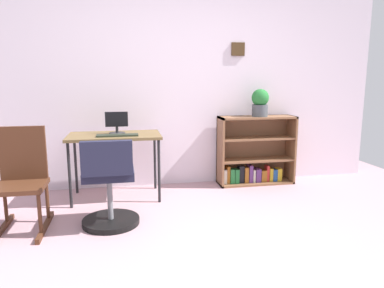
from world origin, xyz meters
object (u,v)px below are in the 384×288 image
(keyboard, at_px, (117,135))
(rocking_chair, at_px, (22,178))
(bookshelf_low, at_px, (254,154))
(desk, at_px, (115,140))
(monitor, at_px, (117,123))
(office_chair, at_px, (109,188))
(potted_plant_on_shelf, at_px, (260,102))

(keyboard, distance_m, rocking_chair, 1.03)
(bookshelf_low, bearing_deg, keyboard, -166.92)
(desk, bearing_deg, rocking_chair, -139.66)
(monitor, bearing_deg, office_chair, -94.79)
(keyboard, distance_m, potted_plant_on_shelf, 1.78)
(monitor, distance_m, potted_plant_on_shelf, 1.74)
(office_chair, xyz_separation_m, potted_plant_on_shelf, (1.80, 1.01, 0.67))
(keyboard, height_order, office_chair, office_chair)
(potted_plant_on_shelf, bearing_deg, office_chair, -150.59)
(keyboard, xyz_separation_m, potted_plant_on_shelf, (1.72, 0.34, 0.30))
(monitor, distance_m, office_chair, 0.97)
(keyboard, relative_size, rocking_chair, 0.48)
(rocking_chair, distance_m, potted_plant_on_shelf, 2.76)
(desk, relative_size, office_chair, 1.21)
(monitor, distance_m, rocking_chair, 1.16)
(keyboard, xyz_separation_m, office_chair, (-0.08, -0.68, -0.36))
(rocking_chair, distance_m, bookshelf_low, 2.68)
(desk, bearing_deg, keyboard, -74.96)
(desk, relative_size, bookshelf_low, 1.04)
(desk, height_order, potted_plant_on_shelf, potted_plant_on_shelf)
(desk, distance_m, office_chair, 0.86)
(monitor, height_order, keyboard, monitor)
(office_chair, distance_m, potted_plant_on_shelf, 2.17)
(bookshelf_low, xyz_separation_m, potted_plant_on_shelf, (0.04, -0.06, 0.66))
(monitor, bearing_deg, desk, -121.07)
(monitor, bearing_deg, keyboard, -88.22)
(desk, distance_m, potted_plant_on_shelf, 1.80)
(office_chair, height_order, bookshelf_low, bookshelf_low)
(office_chair, relative_size, rocking_chair, 0.91)
(bookshelf_low, height_order, potted_plant_on_shelf, potted_plant_on_shelf)
(desk, xyz_separation_m, bookshelf_low, (1.72, 0.26, -0.29))
(keyboard, bearing_deg, monitor, 91.78)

